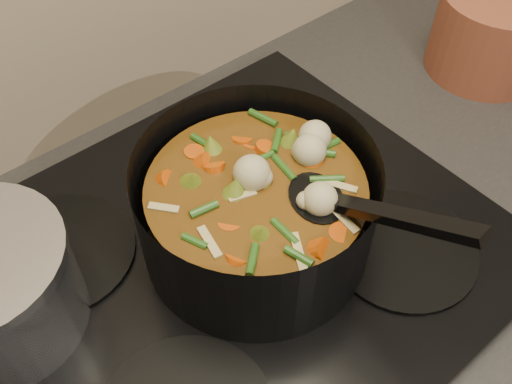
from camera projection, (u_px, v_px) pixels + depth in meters
stovetop at (232, 255)px, 0.69m from camera, size 0.62×0.54×0.03m
stockpot at (257, 210)px, 0.65m from camera, size 0.30×0.38×0.20m
terracotta_crock at (493, 33)px, 0.91m from camera, size 0.25×0.25×0.13m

